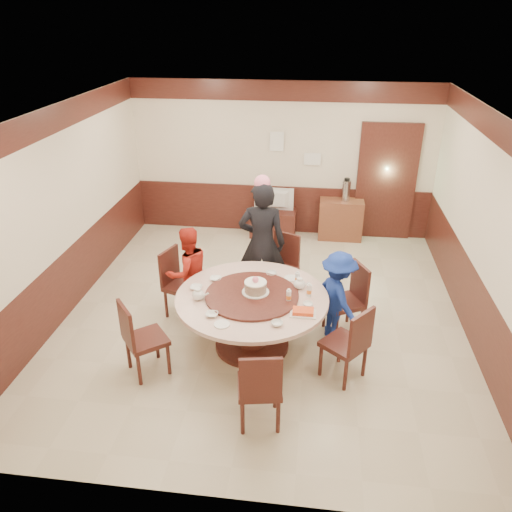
# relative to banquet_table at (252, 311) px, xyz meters

# --- Properties ---
(room) EXTENTS (6.00, 6.04, 2.84)m
(room) POSITION_rel_banquet_table_xyz_m (0.07, 0.78, 0.55)
(room) COLOR beige
(room) RESTS_ON ground
(banquet_table) EXTENTS (1.88, 1.88, 0.78)m
(banquet_table) POSITION_rel_banquet_table_xyz_m (0.00, 0.00, 0.00)
(banquet_table) COLOR #421A14
(banquet_table) RESTS_ON ground
(chair_0) EXTENTS (0.59, 0.59, 0.97)m
(chair_0) POSITION_rel_banquet_table_xyz_m (1.17, 0.49, -0.23)
(chair_0) COLOR #421A14
(chair_0) RESTS_ON ground
(chair_1) EXTENTS (0.58, 0.59, 0.97)m
(chair_1) POSITION_rel_banquet_table_xyz_m (0.25, 1.28, -0.23)
(chair_1) COLOR #421A14
(chair_1) RESTS_ON ground
(chair_2) EXTENTS (0.57, 0.56, 0.97)m
(chair_2) POSITION_rel_banquet_table_xyz_m (-1.07, 0.64, -0.23)
(chair_2) COLOR #421A14
(chair_2) RESTS_ON ground
(chair_3) EXTENTS (0.62, 0.62, 0.97)m
(chair_3) POSITION_rel_banquet_table_xyz_m (-1.18, -0.64, -0.23)
(chair_3) COLOR #421A14
(chair_3) RESTS_ON ground
(chair_4) EXTENTS (0.51, 0.52, 0.97)m
(chair_4) POSITION_rel_banquet_table_xyz_m (0.25, -1.28, -0.23)
(chair_4) COLOR #421A14
(chair_4) RESTS_ON ground
(chair_5) EXTENTS (0.62, 0.62, 0.97)m
(chair_5) POSITION_rel_banquet_table_xyz_m (1.14, -0.44, -0.23)
(chair_5) COLOR #421A14
(chair_5) RESTS_ON ground
(person_standing) EXTENTS (0.68, 0.46, 1.83)m
(person_standing) POSITION_rel_banquet_table_xyz_m (-0.01, 1.16, 0.38)
(person_standing) COLOR black
(person_standing) RESTS_ON ground
(person_red) EXTENTS (0.81, 0.80, 1.32)m
(person_red) POSITION_rel_banquet_table_xyz_m (-0.97, 0.66, 0.13)
(person_red) COLOR #B52318
(person_red) RESTS_ON ground
(person_blue) EXTENTS (0.80, 0.92, 1.24)m
(person_blue) POSITION_rel_banquet_table_xyz_m (1.05, 0.33, 0.08)
(person_blue) COLOR navy
(person_blue) RESTS_ON ground
(birthday_cake) EXTENTS (0.34, 0.34, 0.22)m
(birthday_cake) POSITION_rel_banquet_table_xyz_m (0.04, 0.04, 0.32)
(birthday_cake) COLOR white
(birthday_cake) RESTS_ON banquet_table
(teapot_left) EXTENTS (0.17, 0.15, 0.13)m
(teapot_left) POSITION_rel_banquet_table_xyz_m (-0.63, -0.15, 0.28)
(teapot_left) COLOR white
(teapot_left) RESTS_ON banquet_table
(teapot_right) EXTENTS (0.17, 0.15, 0.13)m
(teapot_right) POSITION_rel_banquet_table_xyz_m (0.57, 0.26, 0.28)
(teapot_right) COLOR white
(teapot_right) RESTS_ON banquet_table
(bowl_0) EXTENTS (0.15, 0.15, 0.04)m
(bowl_0) POSITION_rel_banquet_table_xyz_m (-0.52, 0.34, 0.23)
(bowl_0) COLOR white
(bowl_0) RESTS_ON banquet_table
(bowl_1) EXTENTS (0.14, 0.14, 0.04)m
(bowl_1) POSITION_rel_banquet_table_xyz_m (0.36, -0.58, 0.24)
(bowl_1) COLOR white
(bowl_1) RESTS_ON banquet_table
(bowl_2) EXTENTS (0.14, 0.14, 0.04)m
(bowl_2) POSITION_rel_banquet_table_xyz_m (-0.40, -0.49, 0.23)
(bowl_2) COLOR white
(bowl_2) RESTS_ON banquet_table
(bowl_3) EXTENTS (0.12, 0.12, 0.04)m
(bowl_3) POSITION_rel_banquet_table_xyz_m (0.69, -0.14, 0.24)
(bowl_3) COLOR white
(bowl_3) RESTS_ON banquet_table
(bowl_4) EXTENTS (0.15, 0.15, 0.04)m
(bowl_4) POSITION_rel_banquet_table_xyz_m (-0.72, 0.09, 0.24)
(bowl_4) COLOR white
(bowl_4) RESTS_ON banquet_table
(bowl_5) EXTENTS (0.14, 0.14, 0.04)m
(bowl_5) POSITION_rel_banquet_table_xyz_m (0.18, 0.56, 0.24)
(bowl_5) COLOR white
(bowl_5) RESTS_ON banquet_table
(saucer_near) EXTENTS (0.18, 0.18, 0.01)m
(saucer_near) POSITION_rel_banquet_table_xyz_m (-0.25, -0.65, 0.22)
(saucer_near) COLOR white
(saucer_near) RESTS_ON banquet_table
(saucer_far) EXTENTS (0.18, 0.18, 0.01)m
(saucer_far) POSITION_rel_banquet_table_xyz_m (0.45, 0.50, 0.22)
(saucer_far) COLOR white
(saucer_far) RESTS_ON banquet_table
(shrimp_platter) EXTENTS (0.30, 0.20, 0.06)m
(shrimp_platter) POSITION_rel_banquet_table_xyz_m (0.64, -0.32, 0.24)
(shrimp_platter) COLOR white
(shrimp_platter) RESTS_ON banquet_table
(bottle_0) EXTENTS (0.06, 0.06, 0.16)m
(bottle_0) POSITION_rel_banquet_table_xyz_m (0.45, -0.08, 0.30)
(bottle_0) COLOR silver
(bottle_0) RESTS_ON banquet_table
(bottle_1) EXTENTS (0.06, 0.06, 0.16)m
(bottle_1) POSITION_rel_banquet_table_xyz_m (0.69, 0.08, 0.30)
(bottle_1) COLOR silver
(bottle_1) RESTS_ON banquet_table
(bottle_2) EXTENTS (0.06, 0.06, 0.16)m
(bottle_2) POSITION_rel_banquet_table_xyz_m (0.53, 0.37, 0.30)
(bottle_2) COLOR silver
(bottle_2) RESTS_ON banquet_table
(tv_stand) EXTENTS (0.85, 0.45, 0.50)m
(tv_stand) POSITION_rel_banquet_table_xyz_m (-0.07, 3.51, -0.28)
(tv_stand) COLOR #421A14
(tv_stand) RESTS_ON ground
(television) EXTENTS (0.74, 0.12, 0.42)m
(television) POSITION_rel_banquet_table_xyz_m (-0.07, 3.51, 0.18)
(television) COLOR #939396
(television) RESTS_ON tv_stand
(side_cabinet) EXTENTS (0.80, 0.40, 0.75)m
(side_cabinet) POSITION_rel_banquet_table_xyz_m (1.19, 3.54, -0.16)
(side_cabinet) COLOR brown
(side_cabinet) RESTS_ON ground
(thermos) EXTENTS (0.15, 0.15, 0.38)m
(thermos) POSITION_rel_banquet_table_xyz_m (1.25, 3.54, 0.41)
(thermos) COLOR silver
(thermos) RESTS_ON side_cabinet
(notice_left) EXTENTS (0.25, 0.00, 0.35)m
(notice_left) POSITION_rel_banquet_table_xyz_m (-0.04, 3.72, 1.22)
(notice_left) COLOR white
(notice_left) RESTS_ON room
(notice_right) EXTENTS (0.30, 0.00, 0.22)m
(notice_right) POSITION_rel_banquet_table_xyz_m (0.61, 3.72, 0.92)
(notice_right) COLOR white
(notice_right) RESTS_ON room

